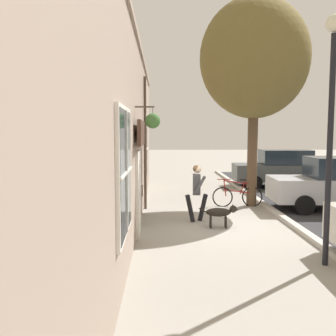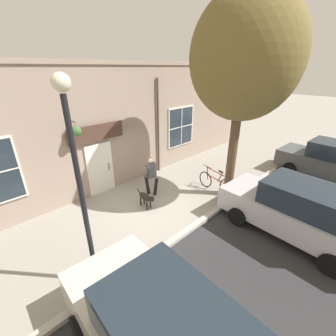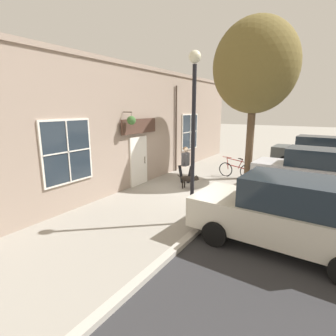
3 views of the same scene
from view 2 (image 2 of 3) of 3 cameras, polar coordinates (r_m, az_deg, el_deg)
ground_plane at (r=8.64m, az=-4.75°, el=-9.47°), size 90.00×90.00×0.00m
curb_and_road at (r=6.55m, az=35.89°, el=-28.47°), size 10.10×28.00×0.12m
storefront_facade at (r=9.41m, az=-14.67°, el=9.51°), size 0.95×18.00×5.03m
pedestrian_walking at (r=8.87m, az=-4.34°, el=-1.24°), size 0.68×0.58×1.64m
dog_on_leash at (r=8.33m, az=-5.57°, el=-7.45°), size 1.08×0.31×0.64m
street_tree_by_curb at (r=8.38m, az=19.08°, el=24.33°), size 3.70×3.33×7.11m
leaning_bicycle at (r=9.63m, az=12.00°, el=-3.55°), size 1.74×0.15×1.00m
parked_car_mid_block at (r=7.84m, az=29.90°, el=-9.23°), size 4.37×2.08×1.75m
parked_car_far_end at (r=12.63m, az=36.20°, el=1.40°), size 4.37×2.08×1.75m
street_lamp at (r=4.61m, az=-22.35°, el=0.87°), size 0.32×0.32×4.72m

